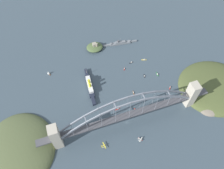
# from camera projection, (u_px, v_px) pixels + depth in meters

# --- Properties ---
(ground_plane) EXTENTS (1400.00, 1400.00, 0.00)m
(ground_plane) POSITION_uv_depth(u_px,v_px,m) (127.00, 122.00, 376.82)
(ground_plane) COLOR #3D4C56
(harbor_arch_bridge) EXTENTS (298.01, 16.93, 73.69)m
(harbor_arch_bridge) POSITION_uv_depth(u_px,v_px,m) (128.00, 114.00, 352.87)
(harbor_arch_bridge) COLOR #BCB29E
(harbor_arch_bridge) RESTS_ON ground
(headland_west_shore) EXTENTS (115.06, 131.40, 29.59)m
(headland_west_shore) POSITION_uv_depth(u_px,v_px,m) (18.00, 151.00, 347.41)
(headland_west_shore) COLOR #515B38
(headland_west_shore) RESTS_ON ground
(headland_east_shore) EXTENTS (140.28, 130.64, 27.30)m
(headland_east_shore) POSITION_uv_depth(u_px,v_px,m) (214.00, 88.00, 419.06)
(headland_east_shore) COLOR #4C562D
(headland_east_shore) RESTS_ON ground
(ocean_liner) EXTENTS (13.38, 86.12, 19.91)m
(ocean_liner) POSITION_uv_depth(u_px,v_px,m) (90.00, 86.00, 415.76)
(ocean_liner) COLOR #1E2333
(ocean_liner) RESTS_ON ground
(naval_cruiser) EXTENTS (77.05, 12.89, 16.55)m
(naval_cruiser) POSITION_uv_depth(u_px,v_px,m) (120.00, 43.00, 488.12)
(naval_cruiser) COLOR slate
(naval_cruiser) RESTS_ON ground
(fort_island_mid_harbor) EXTENTS (35.93, 31.43, 16.67)m
(fort_island_mid_harbor) POSITION_uv_depth(u_px,v_px,m) (95.00, 47.00, 477.44)
(fort_island_mid_harbor) COLOR #4C6038
(fort_island_mid_harbor) RESTS_ON ground
(seaplane_taxiing_near_bridge) EXTENTS (8.59, 8.48, 4.74)m
(seaplane_taxiing_near_bridge) POSITION_uv_depth(u_px,v_px,m) (140.00, 139.00, 356.26)
(seaplane_taxiing_near_bridge) COLOR #B7B7B2
(seaplane_taxiing_near_bridge) RESTS_ON ground
(seaplane_second_in_formation) EXTENTS (8.06, 11.52, 5.11)m
(seaplane_second_in_formation) POSITION_uv_depth(u_px,v_px,m) (104.00, 146.00, 349.82)
(seaplane_second_in_formation) COLOR #B7B7B2
(seaplane_second_in_formation) RESTS_ON ground
(small_boat_0) EXTENTS (9.45, 3.10, 2.15)m
(small_boat_0) POSITION_uv_depth(u_px,v_px,m) (131.00, 62.00, 456.59)
(small_boat_0) COLOR black
(small_boat_0) RESTS_ON ground
(small_boat_1) EXTENTS (10.91, 3.34, 2.19)m
(small_boat_1) POSITION_uv_depth(u_px,v_px,m) (118.00, 109.00, 391.41)
(small_boat_1) COLOR #B2231E
(small_boat_1) RESTS_ON ground
(small_boat_2) EXTENTS (3.18, 8.50, 2.21)m
(small_boat_2) POSITION_uv_depth(u_px,v_px,m) (144.00, 76.00, 435.37)
(small_boat_2) COLOR black
(small_boat_2) RESTS_ON ground
(small_boat_3) EXTENTS (4.37, 7.13, 1.92)m
(small_boat_3) POSITION_uv_depth(u_px,v_px,m) (124.00, 69.00, 446.47)
(small_boat_3) COLOR #B2231E
(small_boat_3) RESTS_ON ground
(small_boat_4) EXTENTS (2.57, 9.93, 1.87)m
(small_boat_4) POSITION_uv_depth(u_px,v_px,m) (134.00, 93.00, 411.76)
(small_boat_4) COLOR brown
(small_boat_4) RESTS_ON ground
(small_boat_5) EXTENTS (11.54, 4.90, 1.99)m
(small_boat_5) POSITION_uv_depth(u_px,v_px,m) (144.00, 60.00, 461.20)
(small_boat_5) COLOR gold
(small_boat_5) RESTS_ON ground
(small_boat_6) EXTENTS (5.88, 7.14, 2.53)m
(small_boat_6) POSITION_uv_depth(u_px,v_px,m) (170.00, 88.00, 418.50)
(small_boat_6) COLOR #B2231E
(small_boat_6) RESTS_ON ground
(small_boat_7) EXTENTS (6.77, 8.53, 8.77)m
(small_boat_7) POSITION_uv_depth(u_px,v_px,m) (48.00, 73.00, 436.14)
(small_boat_7) COLOR brown
(small_boat_7) RESTS_ON ground
(small_boat_8) EXTENTS (2.80, 10.28, 2.39)m
(small_boat_8) POSITION_uv_depth(u_px,v_px,m) (157.00, 74.00, 437.93)
(small_boat_8) COLOR #2D6B3D
(small_boat_8) RESTS_ON ground
(channel_marker_buoy) EXTENTS (2.20, 2.20, 2.75)m
(channel_marker_buoy) POSITION_uv_depth(u_px,v_px,m) (135.00, 108.00, 391.35)
(channel_marker_buoy) COLOR red
(channel_marker_buoy) RESTS_ON ground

